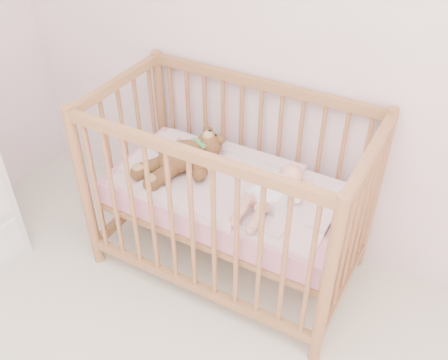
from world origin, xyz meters
The scene contains 6 objects.
wall_back centered at (0.00, 2.00, 1.35)m, with size 4.00×0.02×2.70m, color white.
crib centered at (-0.39, 1.60, 0.50)m, with size 1.36×0.76×1.00m, color #A37945, non-canonical shape.
mattress centered at (-0.39, 1.60, 0.49)m, with size 1.22×0.62×0.13m, color pink.
blanket centered at (-0.39, 1.60, 0.56)m, with size 1.10×0.58×0.06m, color #CF8F98, non-canonical shape.
baby centered at (-0.14, 1.58, 0.64)m, with size 0.25×0.53×0.13m, color white, non-canonical shape.
teddy_bear centered at (-0.67, 1.58, 0.65)m, with size 0.39×0.56×0.16m, color brown, non-canonical shape.
Camera 1 is at (0.54, -0.14, 2.12)m, focal length 40.00 mm.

